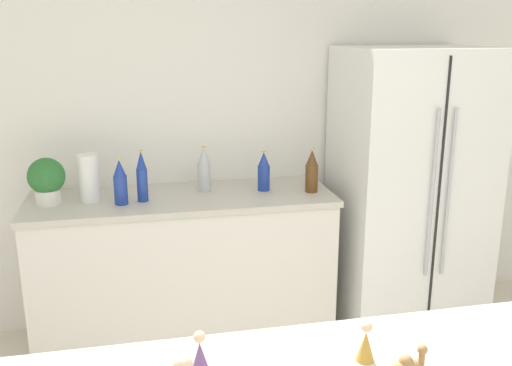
# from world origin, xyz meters

# --- Properties ---
(wall_back) EXTENTS (8.00, 0.06, 2.55)m
(wall_back) POSITION_xyz_m (0.00, 2.73, 1.27)
(wall_back) COLOR white
(wall_back) RESTS_ON ground_plane
(back_counter) EXTENTS (1.77, 0.63, 0.92)m
(back_counter) POSITION_xyz_m (-0.31, 2.40, 0.46)
(back_counter) COLOR silver
(back_counter) RESTS_ON ground_plane
(refrigerator) EXTENTS (0.86, 0.74, 1.76)m
(refrigerator) POSITION_xyz_m (1.09, 2.33, 0.88)
(refrigerator) COLOR white
(refrigerator) RESTS_ON ground_plane
(potted_plant) EXTENTS (0.20, 0.20, 0.26)m
(potted_plant) POSITION_xyz_m (-1.05, 2.39, 1.06)
(potted_plant) COLOR silver
(potted_plant) RESTS_ON back_counter
(paper_towel_roll) EXTENTS (0.12, 0.12, 0.27)m
(paper_towel_roll) POSITION_xyz_m (-0.83, 2.41, 1.05)
(paper_towel_roll) COLOR white
(paper_towel_roll) RESTS_ON back_counter
(back_bottle_0) EXTENTS (0.07, 0.07, 0.26)m
(back_bottle_0) POSITION_xyz_m (-0.65, 2.30, 1.04)
(back_bottle_0) COLOR navy
(back_bottle_0) RESTS_ON back_counter
(back_bottle_1) EXTENTS (0.08, 0.08, 0.27)m
(back_bottle_1) POSITION_xyz_m (-0.17, 2.47, 1.05)
(back_bottle_1) COLOR #B2B7BC
(back_bottle_1) RESTS_ON back_counter
(back_bottle_2) EXTENTS (0.07, 0.07, 0.24)m
(back_bottle_2) POSITION_xyz_m (0.18, 2.41, 1.03)
(back_bottle_2) COLOR navy
(back_bottle_2) RESTS_ON back_counter
(back_bottle_3) EXTENTS (0.07, 0.07, 0.26)m
(back_bottle_3) POSITION_xyz_m (0.45, 2.32, 1.04)
(back_bottle_3) COLOR brown
(back_bottle_3) RESTS_ON back_counter
(back_bottle_4) EXTENTS (0.06, 0.06, 0.30)m
(back_bottle_4) POSITION_xyz_m (-0.53, 2.34, 1.06)
(back_bottle_4) COLOR navy
(back_bottle_4) RESTS_ON back_counter
(wise_man_figurine_crimson) EXTENTS (0.05, 0.05, 0.12)m
(wise_man_figurine_crimson) POSITION_xyz_m (0.01, 0.45, 1.05)
(wise_man_figurine_crimson) COLOR #B28933
(wise_man_figurine_crimson) RESTS_ON bar_counter
(wise_man_figurine_purple) EXTENTS (0.05, 0.05, 0.12)m
(wise_man_figurine_purple) POSITION_xyz_m (-0.42, 0.49, 1.05)
(wise_man_figurine_purple) COLOR #6B4784
(wise_man_figurine_purple) RESTS_ON bar_counter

